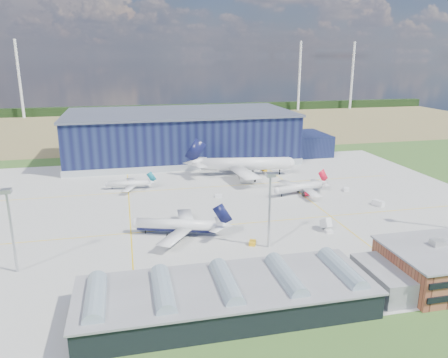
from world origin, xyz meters
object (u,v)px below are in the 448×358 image
(light_mast_west, at_px, (10,217))
(airstair, at_px, (326,226))
(airliner_regional, at_px, (128,181))
(gse_cart_a, at_px, (347,189))
(hangar, at_px, (185,137))
(gse_tug_b, at_px, (252,243))
(airliner_navy, at_px, (177,219))
(gse_cart_b, at_px, (219,196))
(airliner_widebody, at_px, (245,157))
(gse_van_c, at_px, (392,257))
(gse_van_a, at_px, (413,253))
(gse_tug_c, at_px, (264,170))
(car_b, at_px, (269,276))
(gse_van_b, at_px, (378,203))
(light_mast_center, at_px, (270,198))
(airliner_red, at_px, (299,184))

(light_mast_west, distance_m, airstair, 94.02)
(airliner_regional, relative_size, gse_cart_a, 7.03)
(hangar, distance_m, gse_tug_b, 122.72)
(airliner_navy, bearing_deg, gse_cart_b, -102.31)
(airliner_widebody, height_order, gse_tug_b, airliner_widebody)
(airliner_regional, relative_size, gse_van_c, 5.12)
(airliner_regional, distance_m, gse_van_a, 115.82)
(light_mast_west, bearing_deg, gse_tug_c, 41.66)
(airliner_widebody, bearing_deg, gse_van_a, -67.00)
(light_mast_west, distance_m, car_b, 68.36)
(gse_cart_a, distance_m, gse_tug_c, 46.22)
(gse_van_b, height_order, gse_cart_b, gse_van_b)
(airliner_regional, xyz_separation_m, gse_van_b, (92.74, -43.65, -2.62))
(airliner_navy, height_order, gse_van_a, airliner_navy)
(airstair, bearing_deg, airliner_widebody, 91.94)
(light_mast_center, distance_m, airliner_widebody, 82.33)
(gse_cart_a, height_order, gse_van_c, gse_van_c)
(light_mast_west, relative_size, gse_tug_b, 7.91)
(light_mast_west, bearing_deg, airstair, 5.25)
(gse_van_a, bearing_deg, airliner_regional, 57.57)
(gse_cart_a, bearing_deg, airliner_regional, -171.55)
(airliner_regional, xyz_separation_m, gse_tug_c, (66.44, 16.05, -3.03))
(hangar, bearing_deg, light_mast_west, -116.71)
(airliner_navy, xyz_separation_m, gse_van_b, (78.55, 11.09, -4.37))
(gse_van_b, bearing_deg, light_mast_center, -174.69)
(airliner_regional, distance_m, gse_tug_c, 68.42)
(gse_van_a, bearing_deg, car_b, 108.21)
(airliner_navy, xyz_separation_m, gse_cart_b, (21.23, 34.82, -4.80))
(gse_van_b, bearing_deg, hangar, 100.32)
(light_mast_center, height_order, car_b, light_mast_center)
(gse_van_a, bearing_deg, airliner_navy, 79.30)
(hangar, bearing_deg, airliner_red, -65.03)
(gse_tug_c, height_order, gse_cart_b, gse_tug_c)
(hangar, height_order, airliner_widebody, hangar)
(gse_van_c, bearing_deg, light_mast_west, 98.03)
(light_mast_west, distance_m, airliner_regional, 77.16)
(airliner_widebody, distance_m, gse_van_c, 98.25)
(light_mast_west, bearing_deg, gse_cart_b, 37.33)
(light_mast_center, relative_size, airliner_navy, 0.69)
(light_mast_west, height_order, gse_van_b, light_mast_west)
(airliner_red, distance_m, gse_van_a, 63.54)
(airstair, bearing_deg, gse_cart_a, 49.74)
(light_mast_center, height_order, gse_tug_c, light_mast_center)
(hangar, height_order, gse_tug_c, hangar)
(hangar, height_order, light_mast_center, hangar)
(gse_tug_b, relative_size, gse_van_a, 0.51)
(gse_van_c, bearing_deg, gse_van_a, -72.29)
(gse_cart_a, distance_m, gse_van_c, 65.31)
(airliner_red, relative_size, gse_cart_a, 8.68)
(airliner_widebody, relative_size, airstair, 11.50)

